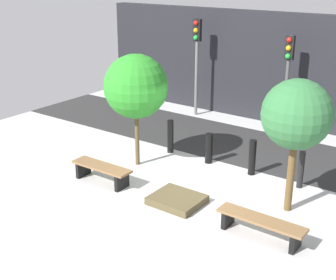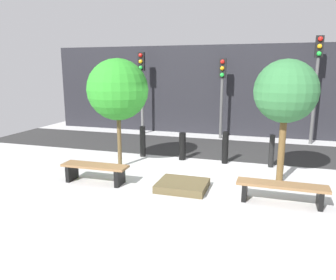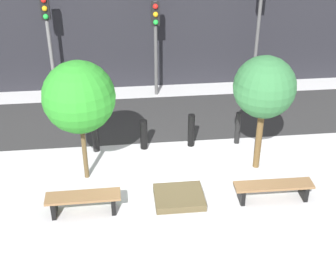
# 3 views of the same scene
# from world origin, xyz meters

# --- Properties ---
(ground_plane) EXTENTS (18.00, 18.00, 0.00)m
(ground_plane) POSITION_xyz_m (0.00, 0.00, 0.00)
(ground_plane) COLOR #B5B5B5
(road_strip) EXTENTS (18.00, 3.16, 0.01)m
(road_strip) POSITION_xyz_m (0.00, 3.76, 0.01)
(road_strip) COLOR #2B2B2B
(road_strip) RESTS_ON ground
(building_facade) EXTENTS (16.20, 0.50, 3.89)m
(building_facade) POSITION_xyz_m (0.00, 6.66, 1.94)
(building_facade) COLOR black
(building_facade) RESTS_ON ground
(bench_left) EXTENTS (1.74, 0.50, 0.48)m
(bench_left) POSITION_xyz_m (-2.27, -0.84, 0.34)
(bench_left) COLOR black
(bench_left) RESTS_ON ground
(bench_right) EXTENTS (1.92, 0.46, 0.45)m
(bench_right) POSITION_xyz_m (2.27, -0.84, 0.33)
(bench_right) COLOR black
(bench_right) RESTS_ON ground
(planter_bed) EXTENTS (1.19, 1.02, 0.18)m
(planter_bed) POSITION_xyz_m (0.00, -0.64, 0.09)
(planter_bed) COLOR brown
(planter_bed) RESTS_ON ground
(tree_behind_left_bench) EXTENTS (1.76, 1.76, 3.17)m
(tree_behind_left_bench) POSITION_xyz_m (-2.27, 0.63, 2.29)
(tree_behind_left_bench) COLOR brown
(tree_behind_left_bench) RESTS_ON ground
(tree_behind_right_bench) EXTENTS (1.56, 1.56, 3.12)m
(tree_behind_right_bench) POSITION_xyz_m (2.27, 0.63, 2.32)
(tree_behind_right_bench) COLOR brown
(tree_behind_right_bench) RESTS_ON ground
(bollard_far_left) EXTENTS (0.19, 0.19, 1.02)m
(bollard_far_left) POSITION_xyz_m (-2.05, 1.93, 0.51)
(bollard_far_left) COLOR black
(bollard_far_left) RESTS_ON ground
(bollard_left) EXTENTS (0.22, 0.22, 0.89)m
(bollard_left) POSITION_xyz_m (-0.68, 1.93, 0.44)
(bollard_left) COLOR black
(bollard_left) RESTS_ON ground
(bollard_center) EXTENTS (0.19, 0.19, 0.99)m
(bollard_center) POSITION_xyz_m (0.68, 1.93, 0.50)
(bollard_center) COLOR black
(bollard_center) RESTS_ON ground
(bollard_right) EXTENTS (0.15, 0.15, 0.99)m
(bollard_right) POSITION_xyz_m (2.05, 1.93, 0.49)
(bollard_right) COLOR black
(bollard_right) RESTS_ON ground
(traffic_light_west) EXTENTS (0.28, 0.27, 3.57)m
(traffic_light_west) POSITION_xyz_m (-3.53, 5.62, 2.47)
(traffic_light_west) COLOR slate
(traffic_light_west) RESTS_ON ground
(traffic_light_mid_west) EXTENTS (0.28, 0.27, 3.28)m
(traffic_light_mid_west) POSITION_xyz_m (0.00, 5.62, 2.28)
(traffic_light_mid_west) COLOR #4A4A4A
(traffic_light_mid_west) RESTS_ON ground
(traffic_light_mid_east) EXTENTS (0.28, 0.27, 4.07)m
(traffic_light_mid_east) POSITION_xyz_m (3.53, 5.62, 2.79)
(traffic_light_mid_east) COLOR #4C4C4C
(traffic_light_mid_east) RESTS_ON ground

